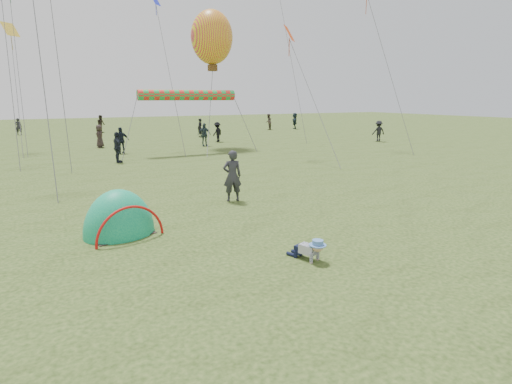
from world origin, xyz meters
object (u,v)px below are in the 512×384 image
crawling_toddler (310,249)px  balloon_kite (212,41)px  standing_adult (232,176)px  popup_tent (120,234)px

crawling_toddler → balloon_kite: 22.52m
standing_adult → balloon_kite: balloon_kite is taller
standing_adult → balloon_kite: size_ratio=0.43×
standing_adult → popup_tent: bearing=34.8°
popup_tent → standing_adult: (4.01, 1.74, 0.87)m
crawling_toddler → popup_tent: bearing=112.0°
popup_tent → balloon_kite: (9.44, 16.80, 7.29)m
crawling_toddler → standing_adult: bearing=63.1°
crawling_toddler → balloon_kite: size_ratio=0.17×
crawling_toddler → standing_adult: size_ratio=0.39×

